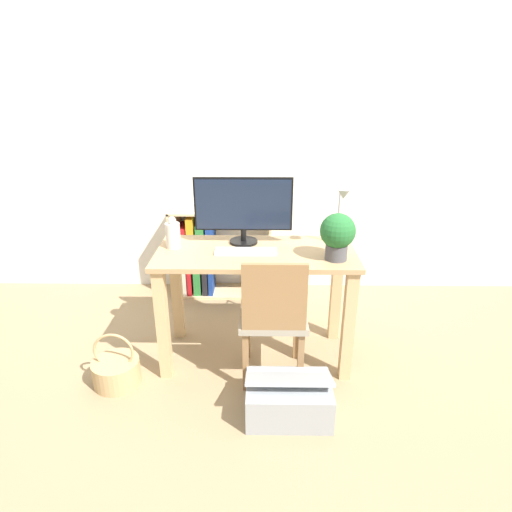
% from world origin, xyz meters
% --- Properties ---
extents(ground_plane, '(10.00, 10.00, 0.00)m').
position_xyz_m(ground_plane, '(0.00, 0.00, 0.00)').
color(ground_plane, '#997F5B').
extents(wall_back, '(8.00, 0.05, 2.60)m').
position_xyz_m(wall_back, '(0.00, 1.10, 1.30)').
color(wall_back, silver).
rests_on(wall_back, ground_plane).
extents(desk, '(1.23, 0.57, 0.76)m').
position_xyz_m(desk, '(0.00, 0.00, 0.59)').
color(desk, tan).
rests_on(desk, ground_plane).
extents(monitor, '(0.62, 0.18, 0.43)m').
position_xyz_m(monitor, '(-0.08, 0.14, 1.00)').
color(monitor, black).
rests_on(monitor, desk).
extents(keyboard, '(0.38, 0.11, 0.02)m').
position_xyz_m(keyboard, '(-0.06, -0.03, 0.77)').
color(keyboard, silver).
rests_on(keyboard, desk).
extents(vase, '(0.09, 0.09, 0.20)m').
position_xyz_m(vase, '(-0.52, 0.05, 0.85)').
color(vase, silver).
rests_on(vase, desk).
extents(desk_lamp, '(0.10, 0.19, 0.38)m').
position_xyz_m(desk_lamp, '(0.52, 0.08, 0.99)').
color(desk_lamp, '#B7B7BC').
rests_on(desk_lamp, desk).
extents(potted_plant, '(0.21, 0.21, 0.28)m').
position_xyz_m(potted_plant, '(0.47, -0.13, 0.92)').
color(potted_plant, '#4C4C51').
rests_on(potted_plant, desk).
extents(chair, '(0.40, 0.40, 0.84)m').
position_xyz_m(chair, '(0.11, -0.25, 0.46)').
color(chair, '#9E937F').
rests_on(chair, ground_plane).
extents(bookshelf, '(0.84, 0.28, 0.76)m').
position_xyz_m(bookshelf, '(-0.45, 0.93, 0.37)').
color(bookshelf, '#D8BC8C').
rests_on(bookshelf, ground_plane).
extents(basket, '(0.29, 0.29, 0.35)m').
position_xyz_m(basket, '(-0.85, -0.31, 0.09)').
color(basket, tan).
rests_on(basket, ground_plane).
extents(storage_box, '(0.47, 0.37, 0.28)m').
position_xyz_m(storage_box, '(0.19, -0.57, 0.11)').
color(storage_box, '#999EA3').
rests_on(storage_box, ground_plane).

